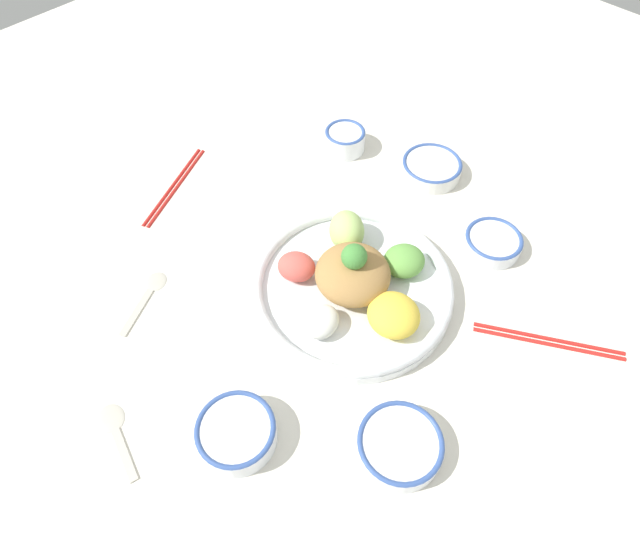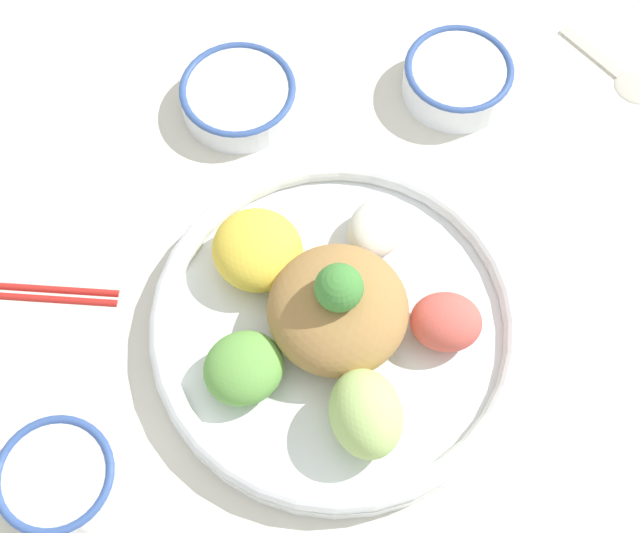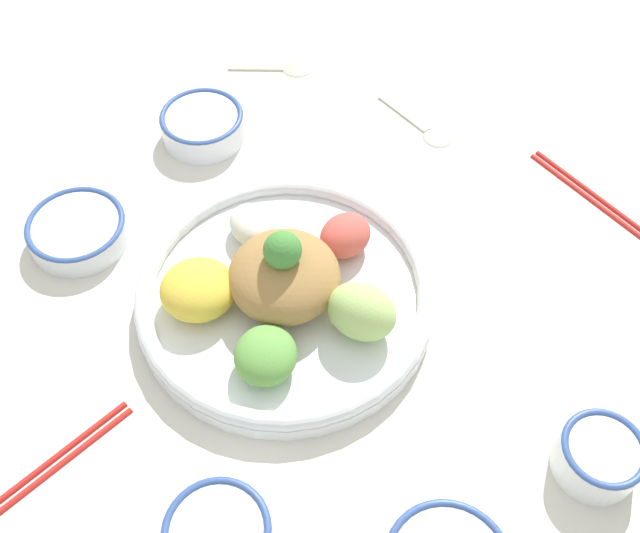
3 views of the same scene
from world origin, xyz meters
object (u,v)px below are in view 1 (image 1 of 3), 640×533
Objects in this scene: salad_platter at (353,283)px; chopsticks_pair_far at (549,340)px; rice_bowl_blue at (493,242)px; sauce_bowl_red at (236,432)px; sauce_bowl_dark at (345,139)px; serving_spoon_extra at (148,294)px; sauce_bowl_far at (400,445)px; chopsticks_pair_near at (175,185)px; serving_spoon_main at (115,430)px; rice_bowl_plain at (431,167)px.

salad_platter is 1.61× the size of chopsticks_pair_far.
rice_bowl_blue is at bearing -114.93° from salad_platter.
rice_bowl_blue is at bearing -96.63° from sauce_bowl_red.
sauce_bowl_dark is 0.56m from chopsticks_pair_far.
sauce_bowl_dark is 0.50m from serving_spoon_extra.
sauce_bowl_far is 0.48m from serving_spoon_extra.
rice_bowl_blue is at bearing 177.83° from sauce_bowl_dark.
sauce_bowl_red is 0.30m from serving_spoon_extra.
salad_platter is at bearing 73.15° from chopsticks_pair_near.
sauce_bowl_red is 0.87× the size of serving_spoon_extra.
serving_spoon_main is at bearing -154.09° from chopsticks_pair_far.
serving_spoon_main is (0.13, 0.12, -0.02)m from sauce_bowl_red.
salad_platter is at bearing 93.45° from serving_spoon_main.
salad_platter is at bearing 176.42° from chopsticks_pair_far.
rice_bowl_blue is 0.85× the size of sauce_bowl_far.
rice_bowl_blue is 0.20m from chopsticks_pair_far.
serving_spoon_extra is at bearing 148.75° from serving_spoon_main.
serving_spoon_extra is (0.25, 0.25, -0.03)m from salad_platter.
sauce_bowl_far is (-0.22, 0.15, -0.01)m from salad_platter.
rice_bowl_plain is at bearing -75.86° from salad_platter.
salad_platter is 0.37m from sauce_bowl_dark.
chopsticks_pair_far is (-0.37, 0.18, -0.02)m from rice_bowl_plain.
serving_spoon_extra is (-0.18, 0.19, -0.00)m from chopsticks_pair_near.
salad_platter is 0.30m from sauce_bowl_red.
rice_bowl_blue is 0.86× the size of rice_bowl_plain.
chopsticks_pair_near reaches higher than serving_spoon_main.
salad_platter is at bearing 65.07° from rice_bowl_blue.
sauce_bowl_far is (-0.30, 0.47, -0.00)m from rice_bowl_plain.
sauce_bowl_dark is 0.39× the size of chopsticks_pair_near.
chopsticks_pair_near is at bearing 7.83° from salad_platter.
sauce_bowl_red is (-0.05, 0.30, -0.01)m from salad_platter.
rice_bowl_plain is at bearing 104.61° from serving_spoon_main.
sauce_bowl_red reaches higher than chopsticks_pair_far.
serving_spoon_main is at bearing 40.55° from sauce_bowl_far.
rice_bowl_plain is 0.51m from chopsticks_pair_near.
sauce_bowl_dark is at bearing 154.82° from serving_spoon_extra.
chopsticks_pair_far is at bearing -117.89° from sauce_bowl_red.
sauce_bowl_far is (-0.17, -0.15, -0.00)m from sauce_bowl_red.
salad_platter is 4.06× the size of sauce_bowl_dark.
rice_bowl_blue is at bearing -74.53° from sauce_bowl_far.
serving_spoon_extra is at bearing 53.76° from rice_bowl_blue.
salad_platter reaches higher than sauce_bowl_red.
serving_spoon_main is (0.37, 0.56, -0.00)m from chopsticks_pair_far.
chopsticks_pair_far is (-0.29, -0.15, -0.03)m from salad_platter.
sauce_bowl_red is 0.94× the size of sauce_bowl_far.
rice_bowl_blue is at bearing 88.11° from serving_spoon_main.
chopsticks_pair_far is at bearing 168.39° from sauce_bowl_dark.
salad_platter reaches higher than sauce_bowl_far.
sauce_bowl_red is 0.55m from rice_bowl_blue.
sauce_bowl_red is 0.23m from sauce_bowl_far.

